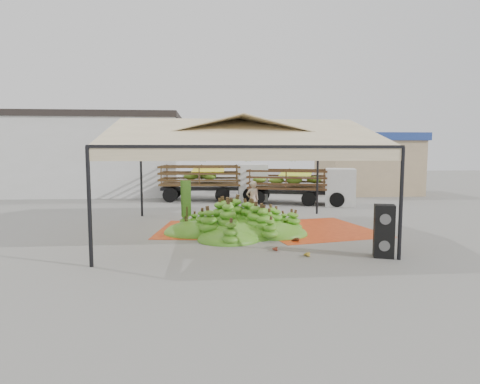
{
  "coord_description": "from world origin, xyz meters",
  "views": [
    {
      "loc": [
        -1.11,
        -14.08,
        2.87
      ],
      "look_at": [
        0.2,
        1.5,
        1.3
      ],
      "focal_mm": 30.0,
      "sensor_mm": 36.0,
      "label": 1
    }
  ],
  "objects": [
    {
      "name": "hanging_bunches",
      "position": [
        0.27,
        -0.86,
        2.62
      ],
      "size": [
        3.24,
        0.24,
        0.2
      ],
      "color": "#377518",
      "rests_on": "ground"
    },
    {
      "name": "hand_yellow_b",
      "position": [
        1.56,
        -3.5,
        0.09
      ],
      "size": [
        0.38,
        0.31,
        0.17
      ],
      "primitive_type": "ellipsoid",
      "rotation": [
        0.0,
        0.0,
        0.01
      ],
      "color": "#BA8A25",
      "rests_on": "ground"
    },
    {
      "name": "building_white",
      "position": [
        -10.0,
        14.0,
        2.71
      ],
      "size": [
        14.3,
        6.3,
        5.4
      ],
      "color": "silver",
      "rests_on": "ground"
    },
    {
      "name": "banana_heap",
      "position": [
        -0.02,
        -0.31,
        0.56
      ],
      "size": [
        6.18,
        5.54,
        1.12
      ],
      "primitive_type": "ellipsoid",
      "rotation": [
        0.0,
        0.0,
        -0.27
      ],
      "color": "#3D821B",
      "rests_on": "ground"
    },
    {
      "name": "hand_red_a",
      "position": [
        0.79,
        -2.76,
        0.09
      ],
      "size": [
        0.45,
        0.4,
        0.17
      ],
      "primitive_type": "ellipsoid",
      "rotation": [
        0.0,
        0.0,
        -0.3
      ],
      "color": "maroon",
      "rests_on": "ground"
    },
    {
      "name": "tarp_right",
      "position": [
        2.88,
        0.32,
        0.01
      ],
      "size": [
        4.81,
        4.96,
        0.01
      ],
      "primitive_type": "cube",
      "rotation": [
        0.0,
        0.0,
        0.21
      ],
      "color": "#E64915",
      "rests_on": "ground"
    },
    {
      "name": "building_tan",
      "position": [
        10.0,
        13.0,
        2.07
      ],
      "size": [
        6.3,
        5.3,
        4.1
      ],
      "color": "tan",
      "rests_on": "ground"
    },
    {
      "name": "speaker_stack",
      "position": [
        3.7,
        -3.7,
        0.72
      ],
      "size": [
        0.64,
        0.6,
        1.44
      ],
      "rotation": [
        0.0,
        0.0,
        -0.32
      ],
      "color": "black",
      "rests_on": "ground"
    },
    {
      "name": "hand_green",
      "position": [
        0.78,
        -1.19,
        0.1
      ],
      "size": [
        0.57,
        0.56,
        0.2
      ],
      "primitive_type": "ellipsoid",
      "rotation": [
        0.0,
        0.0,
        -0.72
      ],
      "color": "#407318",
      "rests_on": "ground"
    },
    {
      "name": "hand_red_b",
      "position": [
        1.68,
        -1.7,
        0.09
      ],
      "size": [
        0.52,
        0.5,
        0.18
      ],
      "primitive_type": "ellipsoid",
      "rotation": [
        0.0,
        0.0,
        0.58
      ],
      "color": "#5A2914",
      "rests_on": "ground"
    },
    {
      "name": "ground",
      "position": [
        0.0,
        0.0,
        0.0
      ],
      "size": [
        90.0,
        90.0,
        0.0
      ],
      "primitive_type": "plane",
      "color": "slate",
      "rests_on": "ground"
    },
    {
      "name": "vendor",
      "position": [
        0.86,
        2.87,
        0.82
      ],
      "size": [
        0.69,
        0.56,
        1.64
      ],
      "primitive_type": "imported",
      "rotation": [
        0.0,
        0.0,
        3.45
      ],
      "color": "gray",
      "rests_on": "ground"
    },
    {
      "name": "tarp_left",
      "position": [
        -0.93,
        0.6,
        0.01
      ],
      "size": [
        4.22,
        4.06,
        0.01
      ],
      "primitive_type": "cube",
      "rotation": [
        0.0,
        0.0,
        -0.12
      ],
      "color": "#D36113",
      "rests_on": "ground"
    },
    {
      "name": "truck_left",
      "position": [
        -0.41,
        9.67,
        1.32
      ],
      "size": [
        6.36,
        2.49,
        2.14
      ],
      "rotation": [
        0.0,
        0.0,
        -0.06
      ],
      "color": "#51361B",
      "rests_on": "ground"
    },
    {
      "name": "hand_yellow_a",
      "position": [
        -0.6,
        -1.86,
        0.1
      ],
      "size": [
        0.54,
        0.49,
        0.21
      ],
      "primitive_type": "ellipsoid",
      "rotation": [
        0.0,
        0.0,
        -0.28
      ],
      "color": "gold",
      "rests_on": "ground"
    },
    {
      "name": "banana_leaves",
      "position": [
        -1.65,
        0.22,
        0.0
      ],
      "size": [
        0.96,
        1.36,
        3.7
      ],
      "primitive_type": null,
      "color": "#30681B",
      "rests_on": "ground"
    },
    {
      "name": "truck_right",
      "position": [
        4.32,
        7.53,
        1.21
      ],
      "size": [
        6.06,
        3.58,
        1.97
      ],
      "rotation": [
        0.0,
        0.0,
        -0.3
      ],
      "color": "#4F2B1A",
      "rests_on": "ground"
    },
    {
      "name": "canopy_tent",
      "position": [
        0.0,
        0.0,
        3.3
      ],
      "size": [
        8.1,
        8.1,
        4.0
      ],
      "color": "black",
      "rests_on": "ground"
    }
  ]
}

